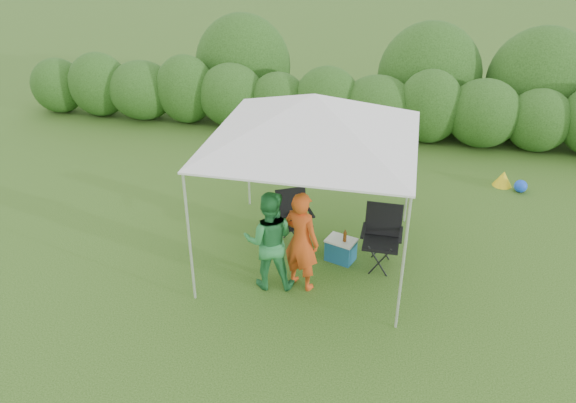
% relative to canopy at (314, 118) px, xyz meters
% --- Properties ---
extents(ground, '(70.00, 70.00, 0.00)m').
position_rel_canopy_xyz_m(ground, '(0.00, -0.50, -2.46)').
color(ground, '#3C631F').
extents(hedge, '(17.70, 1.53, 1.80)m').
position_rel_canopy_xyz_m(hedge, '(0.11, 5.50, -1.63)').
color(hedge, '#2C581B').
rests_on(hedge, ground).
extents(canopy, '(3.10, 3.10, 2.83)m').
position_rel_canopy_xyz_m(canopy, '(0.00, 0.00, 0.00)').
color(canopy, silver).
rests_on(canopy, ground).
extents(chair_right, '(0.65, 0.58, 1.03)m').
position_rel_canopy_xyz_m(chair_right, '(1.15, 0.03, -1.88)').
color(chair_right, black).
rests_on(chair_right, ground).
extents(chair_left, '(0.73, 0.72, 0.95)m').
position_rel_canopy_xyz_m(chair_left, '(-0.39, 0.39, -1.92)').
color(chair_left, black).
rests_on(chair_left, ground).
extents(man, '(0.70, 0.59, 1.63)m').
position_rel_canopy_xyz_m(man, '(-0.00, -0.83, -1.65)').
color(man, '#D14917').
rests_on(man, ground).
extents(woman, '(0.88, 0.74, 1.61)m').
position_rel_canopy_xyz_m(woman, '(-0.48, -0.91, -1.66)').
color(woman, '#2B8441').
rests_on(woman, ground).
extents(cooler, '(0.55, 0.47, 0.40)m').
position_rel_canopy_xyz_m(cooler, '(0.51, -0.02, -2.26)').
color(cooler, '#1B577E').
rests_on(cooler, ground).
extents(bottle, '(0.06, 0.06, 0.21)m').
position_rel_canopy_xyz_m(bottle, '(0.57, -0.06, -1.96)').
color(bottle, '#592D0C').
rests_on(bottle, cooler).
extents(lawn_toy, '(0.65, 0.54, 0.32)m').
position_rel_canopy_xyz_m(lawn_toy, '(3.53, 3.36, -2.31)').
color(lawn_toy, yellow).
rests_on(lawn_toy, ground).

